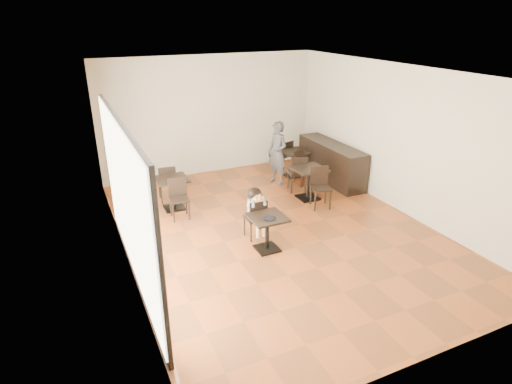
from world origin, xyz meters
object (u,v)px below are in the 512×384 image
chair_left_a (167,183)px  chair_back_a (284,155)px  cafe_table_left (173,194)px  child_table (267,233)px  cafe_table_back (293,163)px  chair_mid_b (321,188)px  adult_patron (277,153)px  chair_back_b (303,167)px  chair_mid_a (297,173)px  child (255,213)px  chair_left_b (179,199)px  child_chair (255,218)px  cafe_table_mid (308,183)px

chair_left_a → chair_back_a: chair_left_a is taller
cafe_table_left → chair_back_a: 3.76m
child_table → cafe_table_back: bearing=53.8°
cafe_table_left → chair_mid_b: size_ratio=0.78×
adult_patron → chair_back_a: size_ratio=1.90×
chair_back_b → adult_patron: bearing=139.8°
chair_mid_a → child: bearing=57.3°
chair_left_a → chair_left_b: 1.10m
child_table → chair_back_a: size_ratio=0.80×
chair_back_b → cafe_table_left: bearing=163.7°
adult_patron → chair_mid_a: adult_patron is taller
adult_patron → chair_left_b: (-2.89, -0.98, -0.38)m
chair_back_a → chair_back_b: 1.10m
chair_left_a → chair_left_b: size_ratio=1.00×
child_chair → cafe_table_mid: child_chair is taller
cafe_table_back → chair_mid_b: chair_mid_b is taller
chair_back_a → chair_mid_a: bearing=55.0°
child_chair → chair_left_a: 2.81m
cafe_table_mid → chair_mid_b: (0.00, -0.55, 0.08)m
child_chair → chair_mid_b: size_ratio=0.89×
adult_patron → cafe_table_left: adult_patron is taller
cafe_table_left → chair_back_a: (3.54, 1.28, 0.06)m
cafe_table_back → chair_mid_b: bearing=-101.8°
child_chair → adult_patron: bearing=-125.7°
child_table → child_chair: (0.00, 0.55, 0.07)m
cafe_table_mid → cafe_table_back: 1.58m
child → chair_mid_b: bearing=18.9°
child_chair → cafe_table_back: (2.41, 2.75, -0.06)m
chair_mid_b → chair_back_a: bearing=95.9°
child_chair → chair_left_b: 1.86m
cafe_table_back → chair_back_b: size_ratio=0.83×
cafe_table_mid → chair_left_b: chair_left_b is taller
adult_patron → chair_left_b: adult_patron is taller
child → chair_back_b: (2.41, 2.20, -0.09)m
child → cafe_table_back: child is taller
adult_patron → child_table: bearing=-49.6°
adult_patron → chair_back_b: 0.80m
chair_left_a → chair_mid_b: bearing=153.7°
chair_mid_a → cafe_table_mid: bearing=105.3°
adult_patron → cafe_table_mid: size_ratio=2.11×
child → chair_left_b: child is taller
cafe_table_left → chair_left_a: chair_left_a is taller
child_table → chair_back_a: bearing=57.9°
cafe_table_mid → cafe_table_back: (0.43, 1.52, -0.03)m
adult_patron → chair_left_a: adult_patron is taller
chair_mid_a → chair_back_a: size_ratio=1.09×
child_table → chair_left_b: bearing=119.2°
adult_patron → cafe_table_back: size_ratio=2.29×
child → chair_left_a: 2.81m
child_chair → chair_back_a: 4.09m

